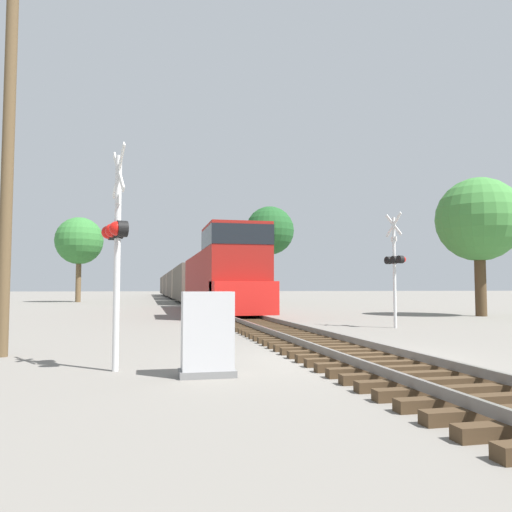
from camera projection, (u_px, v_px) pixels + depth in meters
name	position (u px, v px, depth m)	size (l,w,h in m)	color
ground_plane	(350.00, 359.00, 10.78)	(400.00, 400.00, 0.00)	slate
rail_track_bed	(350.00, 352.00, 10.79)	(2.60, 160.00, 0.31)	#42301E
freight_train	(181.00, 284.00, 64.35)	(2.96, 89.77, 4.63)	maroon
crossing_signal_near	(116.00, 238.00, 9.31)	(0.54, 1.01, 4.19)	silver
crossing_signal_far	(395.00, 262.00, 19.17)	(0.49, 1.01, 4.42)	silver
relay_cabinet	(207.00, 335.00, 8.66)	(0.97, 0.55, 1.47)	slate
utility_pole	(8.00, 138.00, 11.40)	(1.80, 0.26, 9.60)	brown
tree_far_right	(479.00, 220.00, 27.10)	(4.55, 4.55, 7.52)	#473521
tree_mid_background	(270.00, 231.00, 49.86)	(4.84, 4.84, 9.65)	brown
tree_deep_background	(79.00, 241.00, 53.02)	(5.00, 5.00, 9.02)	brown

